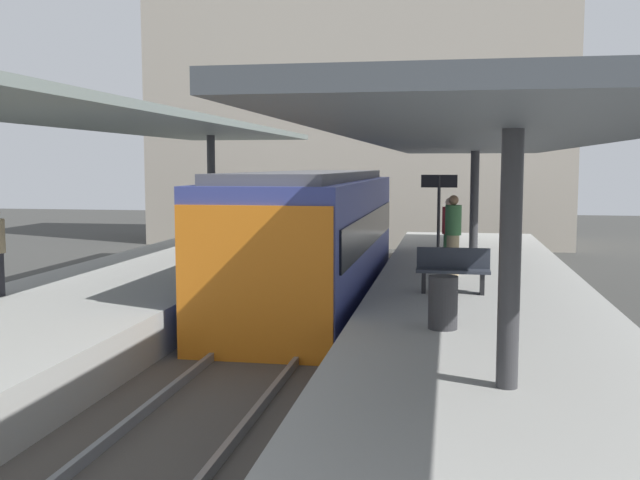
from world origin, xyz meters
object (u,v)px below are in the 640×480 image
commuter_train (312,239)px  platform_sign (439,198)px  passenger_near_bench (450,232)px  litter_bin (443,302)px  passenger_far_end (453,234)px  platform_bench (453,269)px

commuter_train → platform_sign: size_ratio=4.73×
commuter_train → passenger_near_bench: size_ratio=6.23×
litter_bin → passenger_far_end: size_ratio=0.45×
passenger_near_bench → platform_bench: bearing=-88.7°
litter_bin → passenger_near_bench: (0.07, 6.71, 0.47)m
commuter_train → passenger_far_end: commuter_train is taller
passenger_near_bench → passenger_far_end: passenger_far_end is taller
platform_bench → passenger_near_bench: passenger_near_bench is taller
litter_bin → platform_sign: bearing=91.5°
commuter_train → platform_sign: 3.59m
passenger_near_bench → platform_sign: bearing=106.1°
platform_bench → passenger_far_end: passenger_far_end is taller
passenger_far_end → platform_sign: bearing=99.3°
commuter_train → platform_bench: commuter_train is taller
platform_sign → litter_bin: size_ratio=2.76×
passenger_far_end → litter_bin: bearing=-91.6°
platform_bench → passenger_far_end: bearing=90.1°
platform_sign → passenger_near_bench: size_ratio=1.32×
commuter_train → passenger_near_bench: bearing=18.0°
litter_bin → passenger_far_end: bearing=88.4°
litter_bin → passenger_far_end: passenger_far_end is taller
platform_sign → passenger_near_bench: (0.28, -0.96, -0.75)m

